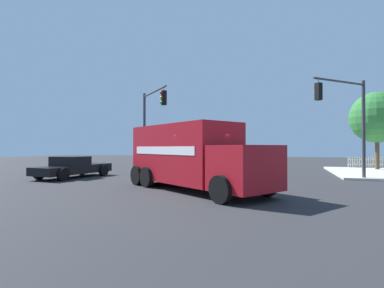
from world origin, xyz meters
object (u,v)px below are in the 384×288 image
pickup_black (73,166)px  shade_tree_near (377,117)px  delivery_truck (191,156)px  traffic_light_secondary (348,113)px  traffic_light_primary (150,119)px

pickup_black → shade_tree_near: (-20.33, -12.46, 3.74)m
delivery_truck → traffic_light_secondary: size_ratio=1.35×
traffic_light_secondary → shade_tree_near: 9.60m
traffic_light_primary → pickup_black: bearing=48.2°
traffic_light_primary → pickup_black: size_ratio=1.16×
traffic_light_primary → shade_tree_near: bearing=-153.2°
delivery_truck → traffic_light_secondary: bearing=-140.6°
delivery_truck → pickup_black: delivery_truck is taller
traffic_light_primary → shade_tree_near: size_ratio=0.96×
traffic_light_secondary → traffic_light_primary: bearing=-1.7°
traffic_light_secondary → pickup_black: size_ratio=1.09×
traffic_light_primary → traffic_light_secondary: bearing=178.3°
traffic_light_secondary → pickup_black: traffic_light_secondary is taller
shade_tree_near → delivery_truck: bearing=53.3°
pickup_black → shade_tree_near: bearing=-148.5°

